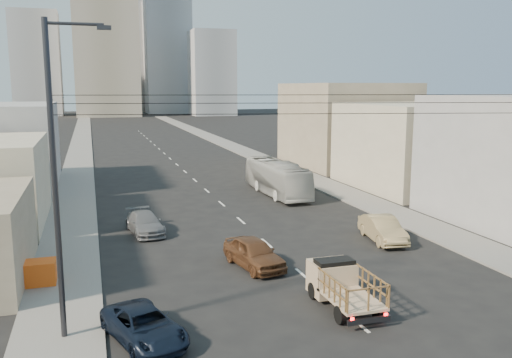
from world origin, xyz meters
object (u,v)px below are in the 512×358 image
sedan_brown (254,253)px  sedan_grey (145,223)px  flatbed_pickup (342,283)px  sedan_tan (383,229)px  navy_pickup (144,326)px  city_bus (277,178)px  crate_stack (36,273)px  streetlamp_left (57,174)px

sedan_brown → sedan_grey: sedan_brown is taller
flatbed_pickup → sedan_tan: (7.00, 8.63, -0.31)m
flatbed_pickup → navy_pickup: (-8.68, -0.82, -0.46)m
city_bus → sedan_tan: bearing=-86.3°
navy_pickup → crate_stack: 8.64m
flatbed_pickup → streetlamp_left: 12.69m
sedan_grey → crate_stack: (-6.00, -8.31, 0.00)m
sedan_tan → sedan_grey: 15.44m
flatbed_pickup → sedan_brown: size_ratio=0.95×
navy_pickup → sedan_grey: bearing=65.9°
navy_pickup → streetlamp_left: bearing=140.0°
sedan_brown → city_bus: bearing=56.0°
navy_pickup → sedan_brown: sedan_brown is taller
flatbed_pickup → streetlamp_left: streetlamp_left is taller
navy_pickup → crate_stack: size_ratio=2.52×
city_bus → crate_stack: 26.05m
navy_pickup → sedan_brown: size_ratio=0.98×
sedan_brown → streetlamp_left: size_ratio=0.39×
sedan_tan → streetlamp_left: size_ratio=0.39×
navy_pickup → crate_stack: bearing=102.5°
sedan_brown → crate_stack: 10.94m
sedan_tan → crate_stack: (-20.12, -2.05, -0.09)m
city_bus → sedan_grey: 16.06m
city_bus → sedan_brown: size_ratio=2.33×
sedan_tan → crate_stack: size_ratio=2.63×
flatbed_pickup → city_bus: (5.57, 24.71, 0.42)m
flatbed_pickup → sedan_brown: bearing=109.4°
sedan_tan → streetlamp_left: streetlamp_left is taller
flatbed_pickup → crate_stack: size_ratio=2.45×
sedan_grey → sedan_brown: bearing=-67.6°
crate_stack → streetlamp_left: bearing=-75.7°
navy_pickup → city_bus: size_ratio=0.42×
city_bus → sedan_grey: (-12.68, -9.82, -0.82)m
navy_pickup → sedan_tan: size_ratio=0.96×
flatbed_pickup → navy_pickup: 8.73m
crate_stack → flatbed_pickup: bearing=-26.7°
navy_pickup → sedan_brown: bearing=28.8°
flatbed_pickup → sedan_brown: flatbed_pickup is taller
sedan_brown → crate_stack: sedan_brown is taller
sedan_tan → crate_stack: bearing=-166.0°
sedan_grey → streetlamp_left: 16.29m
navy_pickup → streetlamp_left: 6.56m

